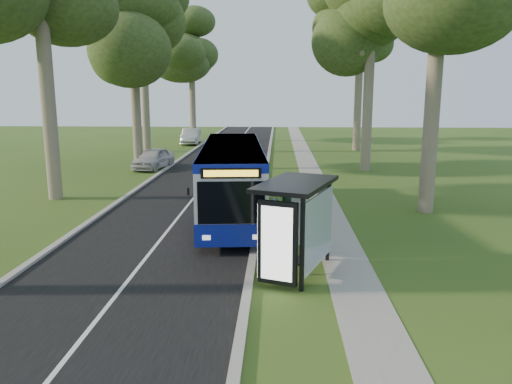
% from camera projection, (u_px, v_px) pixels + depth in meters
% --- Properties ---
extents(ground, '(120.00, 120.00, 0.00)m').
position_uv_depth(ground, '(254.00, 251.00, 17.11)').
color(ground, '#315119').
rests_on(ground, ground).
extents(road, '(7.00, 100.00, 0.02)m').
position_uv_depth(road, '(199.00, 192.00, 27.05)').
color(road, black).
rests_on(road, ground).
extents(kerb_east, '(0.25, 100.00, 0.12)m').
position_uv_depth(kerb_east, '(263.00, 191.00, 26.89)').
color(kerb_east, '#9E9B93').
rests_on(kerb_east, ground).
extents(kerb_west, '(0.25, 100.00, 0.12)m').
position_uv_depth(kerb_west, '(135.00, 190.00, 27.20)').
color(kerb_west, '#9E9B93').
rests_on(kerb_west, ground).
extents(centre_line, '(0.12, 100.00, 0.00)m').
position_uv_depth(centre_line, '(199.00, 192.00, 27.05)').
color(centre_line, white).
rests_on(centre_line, road).
extents(footpath, '(1.50, 100.00, 0.02)m').
position_uv_depth(footpath, '(319.00, 193.00, 26.77)').
color(footpath, gray).
rests_on(footpath, ground).
extents(bus, '(3.43, 11.85, 3.10)m').
position_uv_depth(bus, '(232.00, 179.00, 21.83)').
color(bus, white).
rests_on(bus, ground).
extents(bus_stop_sign, '(0.14, 0.32, 2.34)m').
position_uv_depth(bus_stop_sign, '(275.00, 227.00, 14.57)').
color(bus_stop_sign, gray).
rests_on(bus_stop_sign, ground).
extents(bus_shelter, '(2.77, 3.64, 2.78)m').
position_uv_depth(bus_shelter, '(301.00, 212.00, 14.30)').
color(bus_shelter, black).
rests_on(bus_shelter, ground).
extents(litter_bin, '(0.51, 0.51, 0.90)m').
position_uv_depth(litter_bin, '(287.00, 196.00, 23.84)').
color(litter_bin, black).
rests_on(litter_bin, ground).
extents(car_white, '(2.52, 4.57, 1.47)m').
position_uv_depth(car_white, '(153.00, 158.00, 35.02)').
color(car_white, silver).
rests_on(car_white, ground).
extents(car_silver, '(2.02, 4.95, 1.60)m').
position_uv_depth(car_silver, '(191.00, 136.00, 51.37)').
color(car_silver, '#B0B2B8').
rests_on(car_silver, ground).
extents(tree_west_c, '(5.20, 5.20, 12.89)m').
position_uv_depth(tree_west_c, '(132.00, 27.00, 33.23)').
color(tree_west_c, '#7A6B56').
rests_on(tree_west_c, ground).
extents(tree_west_d, '(5.20, 5.20, 15.38)m').
position_uv_depth(tree_west_d, '(142.00, 19.00, 42.74)').
color(tree_west_d, '#7A6B56').
rests_on(tree_west_d, ground).
extents(tree_west_e, '(5.20, 5.20, 13.65)m').
position_uv_depth(tree_west_e, '(191.00, 45.00, 52.67)').
color(tree_west_e, '#7A6B56').
rests_on(tree_west_e, ground).
extents(tree_east_c, '(5.20, 5.20, 14.94)m').
position_uv_depth(tree_east_c, '(372.00, 1.00, 32.23)').
color(tree_east_c, '#7A6B56').
rests_on(tree_east_c, ground).
extents(tree_east_d, '(5.20, 5.20, 15.22)m').
position_uv_depth(tree_east_d, '(361.00, 23.00, 43.89)').
color(tree_east_d, '#7A6B56').
rests_on(tree_east_d, ground).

